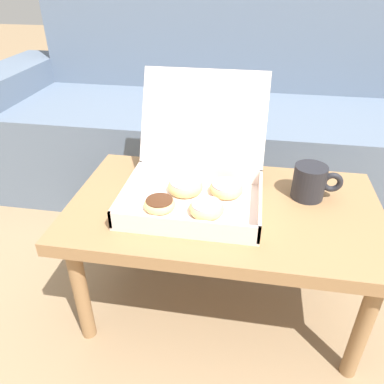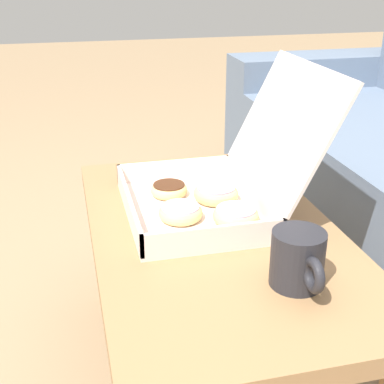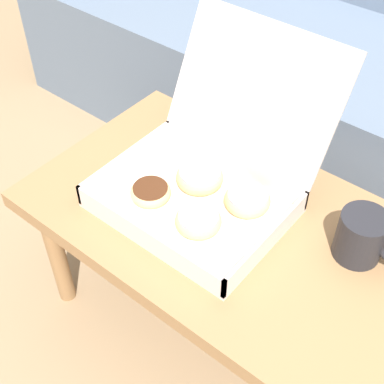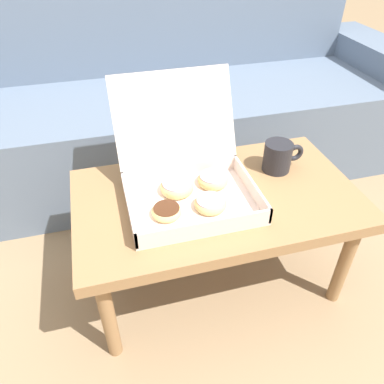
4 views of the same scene
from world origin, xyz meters
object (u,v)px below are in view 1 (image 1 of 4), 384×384
object	(u,v)px
coffee_table	(224,217)
coffee_mug	(311,182)
pastry_box	(197,179)
couch	(240,123)

from	to	relation	value
coffee_table	coffee_mug	bearing A→B (deg)	18.58
coffee_table	coffee_mug	world-z (taller)	coffee_mug
coffee_table	pastry_box	size ratio (longest dim) A/B	2.11
couch	coffee_mug	xyz separation A→B (m)	(0.25, -0.80, 0.14)
coffee_table	coffee_mug	size ratio (longest dim) A/B	6.32
coffee_table	coffee_mug	distance (m)	0.28
couch	pastry_box	size ratio (longest dim) A/B	5.97
couch	coffee_mug	bearing A→B (deg)	-72.81
couch	coffee_mug	world-z (taller)	couch
couch	pastry_box	distance (m)	0.86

